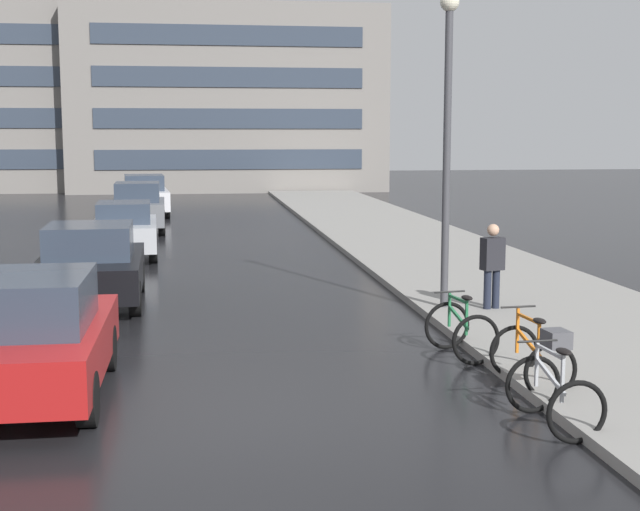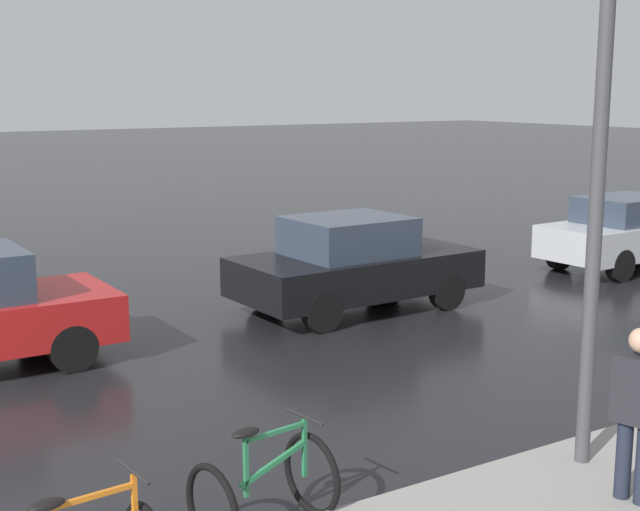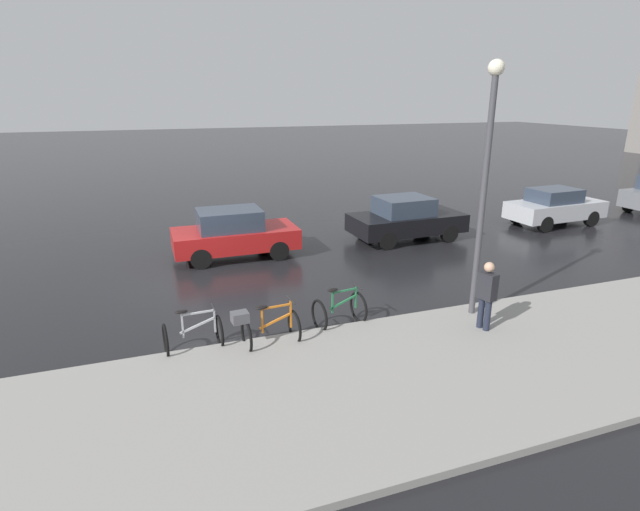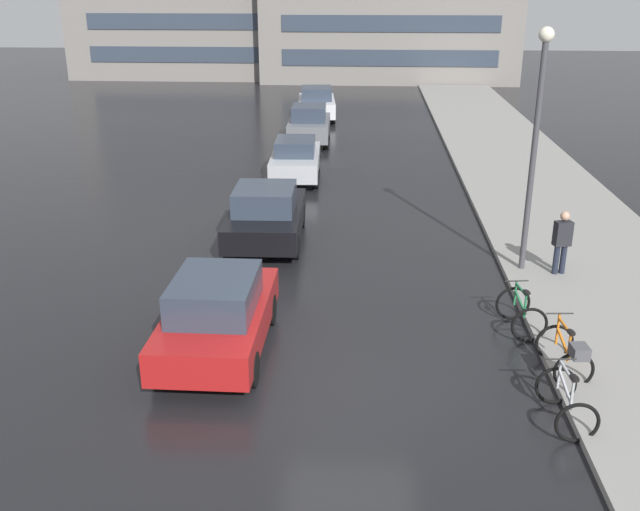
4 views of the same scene
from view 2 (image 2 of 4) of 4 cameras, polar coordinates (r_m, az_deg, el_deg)
name	(u,v)px [view 2 (image 2 of 4)]	position (r m, az deg, el deg)	size (l,w,h in m)	color
bicycle_third	(264,487)	(7.72, -3.60, -14.55)	(0.89, 1.18, 0.97)	black
car_black	(354,264)	(14.95, 2.18, -0.55)	(2.07, 4.17, 1.60)	black
car_silver	(628,232)	(19.48, 19.09, 1.42)	(1.86, 4.04, 1.51)	#B2B5BA
pedestrian	(637,411)	(8.24, 19.63, -9.37)	(0.45, 0.33, 1.70)	#1E2333
streetlamp	(602,105)	(8.51, 17.61, 9.17)	(0.34, 0.34, 5.81)	#424247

